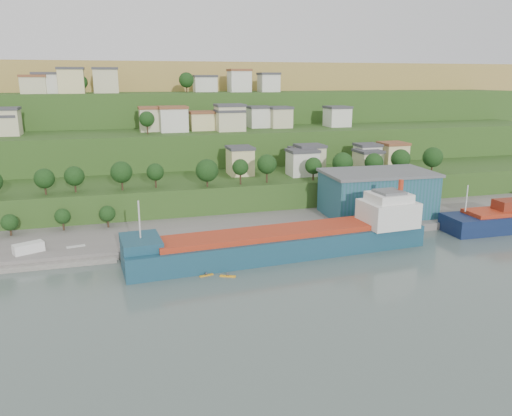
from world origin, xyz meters
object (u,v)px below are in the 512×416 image
object	(u,v)px
cargo_ship_near	(290,243)
caravan	(29,249)
warehouse	(377,193)
kayak_orange	(228,276)

from	to	relation	value
cargo_ship_near	caravan	distance (m)	60.26
warehouse	caravan	world-z (taller)	warehouse
warehouse	caravan	size ratio (longest dim) A/B	4.89
cargo_ship_near	warehouse	distance (m)	39.99
cargo_ship_near	kayak_orange	world-z (taller)	cargo_ship_near
kayak_orange	cargo_ship_near	bearing A→B (deg)	53.06
caravan	cargo_ship_near	bearing A→B (deg)	-36.55
caravan	kayak_orange	distance (m)	47.08
warehouse	kayak_orange	xyz separation A→B (m)	(-51.27, -29.71, -8.19)
warehouse	cargo_ship_near	bearing A→B (deg)	-146.32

